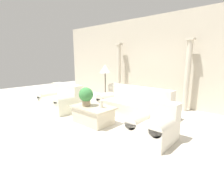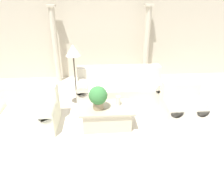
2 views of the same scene
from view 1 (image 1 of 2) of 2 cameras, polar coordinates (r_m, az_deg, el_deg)
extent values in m
plane|color=silver|center=(4.88, -2.20, -7.38)|extent=(16.00, 16.00, 0.00)
cube|color=beige|center=(6.81, 14.18, 11.67)|extent=(10.00, 0.06, 3.20)
cube|color=beige|center=(5.27, 6.64, -3.45)|extent=(2.22, 0.90, 0.44)
cube|color=beige|center=(5.41, 8.56, 1.50)|extent=(2.22, 0.32, 0.40)
cylinder|color=beige|center=(5.80, -1.11, 0.56)|extent=(0.28, 0.90, 0.28)
cylinder|color=beige|center=(4.74, 16.32, -2.74)|extent=(0.28, 0.90, 0.28)
cube|color=silver|center=(6.07, -16.64, -1.75)|extent=(1.35, 0.90, 0.44)
cube|color=silver|center=(6.13, -14.56, 2.55)|extent=(1.35, 0.32, 0.40)
cylinder|color=silver|center=(6.47, -19.26, 1.10)|extent=(0.28, 0.90, 0.28)
cylinder|color=silver|center=(5.57, -13.90, -0.32)|extent=(0.28, 0.90, 0.28)
cube|color=beige|center=(4.68, -6.18, -5.67)|extent=(0.99, 0.64, 0.41)
cube|color=#B3A98F|center=(4.61, -6.24, -3.00)|extent=(1.13, 0.73, 0.04)
cylinder|color=#937F60|center=(4.67, -8.38, -1.69)|extent=(0.21, 0.21, 0.15)
sphere|color=#387A3D|center=(4.62, -8.47, 1.12)|extent=(0.38, 0.38, 0.38)
cylinder|color=silver|center=(4.45, -3.47, -1.93)|extent=(0.10, 0.10, 0.20)
cylinder|color=#4C473D|center=(6.06, -2.14, -3.24)|extent=(0.27, 0.27, 0.03)
cylinder|color=#4C473D|center=(5.92, -2.19, 2.45)|extent=(0.04, 0.04, 1.19)
cone|color=silver|center=(5.84, -2.25, 9.55)|extent=(0.36, 0.36, 0.28)
cylinder|color=beige|center=(7.42, 2.22, 8.33)|extent=(0.17, 0.17, 2.23)
cube|color=beige|center=(7.43, 2.30, 17.17)|extent=(0.24, 0.24, 0.06)
cylinder|color=beige|center=(6.03, 23.34, 6.32)|extent=(0.17, 0.17, 2.23)
cube|color=beige|center=(6.04, 24.33, 17.15)|extent=(0.24, 0.24, 0.06)
cube|color=beige|center=(3.76, 13.04, -10.49)|extent=(0.83, 0.83, 0.43)
cube|color=beige|center=(3.86, 15.30, -3.67)|extent=(0.83, 0.29, 0.38)
cylinder|color=beige|center=(3.81, 9.59, -6.51)|extent=(0.28, 0.83, 0.28)
cylinder|color=beige|center=(3.57, 17.08, -8.24)|extent=(0.28, 0.83, 0.28)
camera|label=2|loc=(3.80, -68.64, 19.91)|focal=35.00mm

